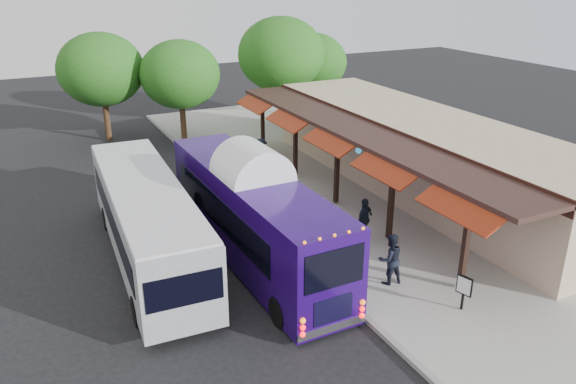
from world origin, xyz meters
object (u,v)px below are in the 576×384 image
ped_a (291,194)px  ped_d (261,155)px  coach_bus (253,212)px  city_bus (147,219)px  ped_b (390,259)px  ped_c (365,219)px  sign_board (464,287)px

ped_a → ped_d: (1.16, 5.76, -0.08)m
coach_bus → city_bus: (-3.46, 1.66, -0.23)m
ped_a → city_bus: bearing=164.6°
ped_b → coach_bus: bearing=-42.4°
coach_bus → ped_d: 9.40m
ped_a → ped_c: size_ratio=1.12×
ped_a → ped_c: (1.51, -3.30, -0.10)m
ped_a → sign_board: bearing=-105.0°
sign_board → ped_c: bearing=73.5°
ped_a → ped_d: 5.88m
city_bus → sign_board: bearing=-42.1°
coach_bus → ped_c: 4.54m
ped_a → ped_d: size_ratio=1.10×
ped_d → coach_bus: bearing=57.3°
city_bus → ped_a: 6.45m
ped_d → sign_board: (0.32, -14.58, -0.07)m
city_bus → ped_b: size_ratio=6.30×
ped_a → coach_bus: bearing=-161.8°
coach_bus → sign_board: coach_bus is taller
coach_bus → ped_a: bearing=41.7°
coach_bus → ped_b: coach_bus is taller
coach_bus → sign_board: 7.60m
ped_b → sign_board: size_ratio=1.54×
ped_d → sign_board: ped_d is taller
ped_d → ped_a: bearing=71.6°
sign_board → ped_b: bearing=98.7°
city_bus → ped_c: (7.86, -2.29, -0.67)m
ped_c → sign_board: 5.51m
ped_b → ped_d: (0.76, 12.24, -0.03)m
sign_board → ped_d: bearing=75.2°
ped_a → ped_c: 3.64m
ped_b → sign_board: bearing=121.6°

